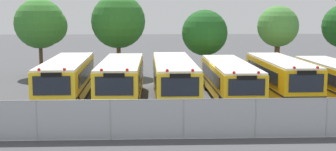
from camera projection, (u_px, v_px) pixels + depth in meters
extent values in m
plane|color=#424244|center=(202.00, 99.00, 29.70)|extent=(160.00, 160.00, 0.00)
cube|color=yellow|center=(67.00, 78.00, 29.29)|extent=(2.67, 10.40, 2.16)
cube|color=white|center=(67.00, 61.00, 29.13)|extent=(2.62, 10.19, 0.12)
cube|color=black|center=(52.00, 110.00, 24.25)|extent=(2.49, 0.22, 0.36)
cube|color=black|center=(52.00, 86.00, 24.11)|extent=(2.00, 0.11, 1.04)
cube|color=black|center=(87.00, 72.00, 29.62)|extent=(0.22, 8.07, 0.78)
cube|color=black|center=(48.00, 73.00, 29.46)|extent=(0.22, 8.07, 0.78)
cube|color=black|center=(67.00, 85.00, 29.36)|extent=(2.70, 10.50, 0.10)
sphere|color=red|center=(64.00, 69.00, 24.20)|extent=(0.18, 0.18, 0.18)
sphere|color=red|center=(39.00, 70.00, 24.11)|extent=(0.18, 0.18, 0.18)
cube|color=black|center=(51.00, 75.00, 24.01)|extent=(1.10, 0.10, 0.24)
cylinder|color=black|center=(77.00, 104.00, 25.77)|extent=(0.30, 1.01, 1.00)
cylinder|color=black|center=(38.00, 105.00, 25.63)|extent=(0.30, 1.01, 1.00)
cylinder|color=black|center=(90.00, 84.00, 32.83)|extent=(0.30, 1.01, 1.00)
cylinder|color=black|center=(60.00, 84.00, 32.69)|extent=(0.30, 1.01, 1.00)
cube|color=yellow|center=(121.00, 79.00, 29.11)|extent=(2.63, 10.02, 2.13)
cube|color=white|center=(121.00, 62.00, 28.95)|extent=(2.58, 9.82, 0.12)
cube|color=black|center=(115.00, 110.00, 24.23)|extent=(2.54, 0.20, 0.36)
cube|color=black|center=(114.00, 86.00, 24.10)|extent=(2.04, 0.09, 1.02)
cube|color=black|center=(141.00, 73.00, 29.39)|extent=(0.15, 7.79, 0.77)
cube|color=black|center=(102.00, 73.00, 29.33)|extent=(0.15, 7.79, 0.77)
cube|color=black|center=(122.00, 86.00, 29.17)|extent=(2.66, 10.12, 0.10)
sphere|color=red|center=(127.00, 70.00, 24.17)|extent=(0.18, 0.18, 0.18)
sphere|color=red|center=(101.00, 70.00, 24.13)|extent=(0.18, 0.18, 0.18)
cube|color=black|center=(114.00, 75.00, 24.01)|extent=(1.12, 0.10, 0.24)
cylinder|color=black|center=(136.00, 104.00, 25.72)|extent=(0.29, 1.00, 1.00)
cylinder|color=black|center=(97.00, 105.00, 25.66)|extent=(0.29, 1.00, 1.00)
cylinder|color=black|center=(140.00, 85.00, 32.43)|extent=(0.29, 1.00, 1.00)
cylinder|color=black|center=(109.00, 85.00, 32.37)|extent=(0.29, 1.00, 1.00)
cube|color=yellow|center=(174.00, 78.00, 29.43)|extent=(2.53, 11.16, 2.14)
cube|color=white|center=(174.00, 61.00, 29.26)|extent=(2.48, 10.93, 0.12)
cube|color=black|center=(180.00, 111.00, 23.98)|extent=(2.50, 0.18, 0.36)
cube|color=black|center=(180.00, 87.00, 23.85)|extent=(2.01, 0.07, 1.03)
cube|color=black|center=(192.00, 72.00, 29.73)|extent=(0.10, 8.69, 0.77)
cube|color=black|center=(154.00, 72.00, 29.61)|extent=(0.10, 8.69, 0.77)
cube|color=black|center=(174.00, 85.00, 29.49)|extent=(2.56, 11.27, 0.10)
sphere|color=red|center=(193.00, 70.00, 23.92)|extent=(0.18, 0.18, 0.18)
sphere|color=red|center=(167.00, 71.00, 23.86)|extent=(0.18, 0.18, 0.18)
cube|color=black|center=(180.00, 76.00, 23.75)|extent=(1.10, 0.09, 0.24)
cylinder|color=black|center=(197.00, 105.00, 25.49)|extent=(0.29, 1.00, 1.00)
cylinder|color=black|center=(159.00, 106.00, 25.39)|extent=(0.29, 1.00, 1.00)
cylinder|color=black|center=(185.00, 83.00, 33.34)|extent=(0.29, 1.00, 1.00)
cylinder|color=black|center=(156.00, 83.00, 33.23)|extent=(0.29, 1.00, 1.00)
cube|color=yellow|center=(229.00, 79.00, 29.76)|extent=(2.48, 10.40, 1.93)
cube|color=white|center=(230.00, 63.00, 29.62)|extent=(2.43, 10.19, 0.12)
cube|color=black|center=(246.00, 108.00, 24.67)|extent=(2.50, 0.17, 0.36)
cube|color=black|center=(247.00, 87.00, 24.56)|extent=(2.01, 0.07, 0.93)
cube|color=black|center=(247.00, 74.00, 30.07)|extent=(0.06, 8.11, 0.70)
cube|color=black|center=(210.00, 74.00, 29.96)|extent=(0.06, 8.11, 0.70)
cube|color=black|center=(229.00, 85.00, 29.82)|extent=(2.50, 10.50, 0.10)
sphere|color=red|center=(259.00, 72.00, 24.64)|extent=(0.18, 0.18, 0.18)
sphere|color=red|center=(234.00, 73.00, 24.58)|extent=(0.18, 0.18, 0.18)
cube|color=black|center=(247.00, 78.00, 24.47)|extent=(1.10, 0.08, 0.24)
cylinder|color=black|center=(259.00, 103.00, 26.18)|extent=(0.28, 1.00, 1.00)
cylinder|color=black|center=(222.00, 103.00, 26.08)|extent=(0.28, 1.00, 1.00)
cylinder|color=black|center=(236.00, 83.00, 33.29)|extent=(0.28, 1.00, 1.00)
cylinder|color=black|center=(206.00, 83.00, 33.19)|extent=(0.28, 1.00, 1.00)
cube|color=#EAA80C|center=(280.00, 77.00, 29.85)|extent=(2.49, 9.59, 2.14)
cube|color=white|center=(281.00, 60.00, 29.68)|extent=(2.44, 9.40, 0.12)
cube|color=black|center=(306.00, 106.00, 25.18)|extent=(2.43, 0.19, 0.36)
cube|color=black|center=(306.00, 83.00, 25.05)|extent=(1.96, 0.08, 1.03)
cube|color=black|center=(297.00, 71.00, 30.16)|extent=(0.12, 7.46, 0.77)
cube|color=black|center=(261.00, 72.00, 30.03)|extent=(0.12, 7.46, 0.77)
cube|color=black|center=(280.00, 84.00, 29.91)|extent=(2.51, 9.68, 0.10)
sphere|color=red|center=(318.00, 68.00, 25.13)|extent=(0.18, 0.18, 0.18)
sphere|color=red|center=(294.00, 68.00, 25.06)|extent=(0.18, 0.18, 0.18)
cube|color=black|center=(307.00, 73.00, 24.95)|extent=(1.07, 0.09, 0.24)
cylinder|color=black|center=(314.00, 101.00, 26.69)|extent=(0.29, 1.00, 1.00)
cylinder|color=black|center=(279.00, 101.00, 26.58)|extent=(0.29, 1.00, 1.00)
cylinder|color=black|center=(282.00, 84.00, 32.98)|extent=(0.29, 1.00, 1.00)
cylinder|color=black|center=(253.00, 84.00, 32.87)|extent=(0.29, 1.00, 1.00)
cube|color=#EAA80C|center=(336.00, 80.00, 29.64)|extent=(2.53, 9.84, 1.90)
cube|color=black|center=(316.00, 74.00, 29.83)|extent=(0.14, 7.65, 0.68)
cube|color=black|center=(336.00, 85.00, 29.70)|extent=(2.56, 9.94, 0.10)
cylinder|color=black|center=(332.00, 84.00, 32.88)|extent=(0.29, 1.00, 1.00)
cylinder|color=black|center=(303.00, 84.00, 32.77)|extent=(0.29, 1.00, 1.00)
cylinder|color=#4C3823|center=(41.00, 59.00, 39.78)|extent=(0.32, 0.32, 3.01)
sphere|color=#387A2D|center=(40.00, 24.00, 39.33)|extent=(4.35, 4.35, 4.35)
sphere|color=#387A2D|center=(48.00, 26.00, 39.53)|extent=(3.31, 3.31, 3.31)
cylinder|color=#4C3823|center=(119.00, 59.00, 40.10)|extent=(0.37, 0.37, 3.06)
sphere|color=#286623|center=(118.00, 21.00, 39.63)|extent=(4.74, 4.74, 4.74)
sphere|color=#286623|center=(122.00, 23.00, 39.31)|extent=(3.32, 3.32, 3.32)
cylinder|color=#4C3823|center=(204.00, 65.00, 38.16)|extent=(0.45, 0.45, 2.50)
sphere|color=#1E561E|center=(205.00, 33.00, 37.77)|extent=(3.82, 3.82, 3.82)
sphere|color=#1E561E|center=(204.00, 32.00, 37.53)|extent=(2.55, 2.55, 2.55)
cylinder|color=#4C3823|center=(277.00, 61.00, 38.03)|extent=(0.44, 0.44, 3.19)
sphere|color=#478438|center=(278.00, 26.00, 37.62)|extent=(3.41, 3.41, 3.41)
sphere|color=#478438|center=(279.00, 27.00, 37.50)|extent=(2.13, 2.13, 2.13)
cylinder|color=#9EA0A3|center=(37.00, 120.00, 20.23)|extent=(0.07, 0.07, 1.87)
cylinder|color=#9EA0A3|center=(111.00, 120.00, 20.36)|extent=(0.07, 0.07, 1.87)
cylinder|color=#9EA0A3|center=(184.00, 119.00, 20.50)|extent=(0.07, 0.07, 1.87)
cylinder|color=#9EA0A3|center=(256.00, 118.00, 20.63)|extent=(0.07, 0.07, 1.87)
cylinder|color=#9EA0A3|center=(327.00, 118.00, 20.76)|extent=(0.07, 0.07, 1.87)
cube|color=#ADB2B7|center=(220.00, 119.00, 20.56)|extent=(23.03, 0.02, 1.83)
cylinder|color=#9EA0A3|center=(220.00, 99.00, 20.43)|extent=(23.03, 0.04, 0.04)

